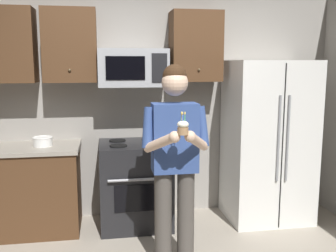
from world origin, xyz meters
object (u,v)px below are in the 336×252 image
object	(u,v)px
refrigerator	(268,141)
bowl_large_white	(43,141)
person	(175,156)
oven_range	(135,184)
cupcake	(183,127)
microwave	(133,68)

from	to	relation	value
refrigerator	bowl_large_white	distance (m)	2.45
refrigerator	person	xyz separation A→B (m)	(-1.24, -0.91, 0.10)
bowl_large_white	oven_range	bearing A→B (deg)	-1.11
cupcake	bowl_large_white	bearing A→B (deg)	133.21
person	cupcake	distance (m)	0.44
person	cupcake	xyz separation A→B (m)	(0.00, -0.33, 0.30)
microwave	refrigerator	world-z (taller)	microwave
microwave	refrigerator	xyz separation A→B (m)	(1.50, -0.16, -0.82)
oven_range	refrigerator	xyz separation A→B (m)	(1.50, -0.04, 0.44)
oven_range	bowl_large_white	xyz separation A→B (m)	(-0.95, 0.02, 0.51)
refrigerator	cupcake	size ratio (longest dim) A/B	10.35
oven_range	cupcake	distance (m)	1.55
microwave	person	size ratio (longest dim) A/B	0.42
refrigerator	bowl_large_white	bearing A→B (deg)	178.65
oven_range	refrigerator	bearing A→B (deg)	-1.50
microwave	bowl_large_white	xyz separation A→B (m)	(-0.95, -0.10, -0.75)
microwave	person	distance (m)	1.32
microwave	bowl_large_white	distance (m)	1.22
bowl_large_white	cupcake	bearing A→B (deg)	-46.79
microwave	refrigerator	size ratio (longest dim) A/B	0.41
oven_range	cupcake	size ratio (longest dim) A/B	5.36
microwave	bowl_large_white	size ratio (longest dim) A/B	3.64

